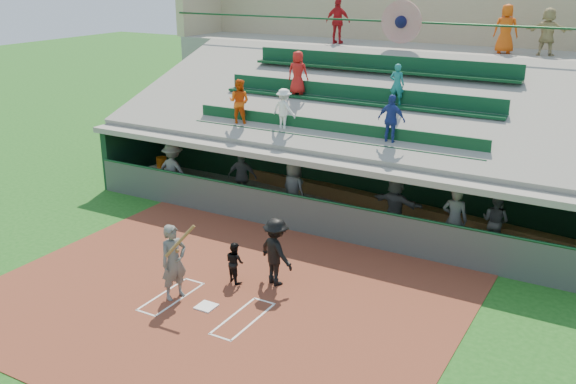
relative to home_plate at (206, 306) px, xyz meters
The scene contains 22 objects.
ground 0.04m from the home_plate, ahead, with size 100.00×100.00×0.00m, color #1B5417.
dirt_slab 0.50m from the home_plate, 90.00° to the left, with size 11.00×9.00×0.02m, color maroon.
home_plate is the anchor object (origin of this frame).
batters_box_chalk 0.01m from the home_plate, ahead, with size 2.65×1.85×0.01m.
dugout_floor 6.75m from the home_plate, 90.00° to the left, with size 16.00×3.50×0.04m, color gray.
concourse_slab 13.69m from the home_plate, 90.00° to the left, with size 20.00×3.00×4.60m, color gray.
grandstand 10.74m from the home_plate, 90.05° to the left, with size 20.40×10.40×7.80m.
batter_at_plate 1.28m from the home_plate, behind, with size 0.94×0.81×1.95m.
catcher 1.51m from the home_plate, 96.02° to the left, with size 0.51×0.39×1.04m, color black.
home_umpire 2.16m from the home_plate, 66.36° to the left, with size 1.10×0.63×1.71m, color black.
dugout_bench 8.00m from the home_plate, 87.85° to the left, with size 13.97×0.42×0.42m, color olive.
white_table 9.13m from the home_plate, 136.57° to the left, with size 0.77×0.58×0.68m, color silver.
water_cooler 9.18m from the home_plate, 136.20° to the left, with size 0.36×0.36×0.36m, color #C6560B.
dugout_player_a 7.79m from the home_plate, 134.32° to the left, with size 1.23×0.71×1.90m, color #595C57.
dugout_player_b 7.14m from the home_plate, 116.57° to the left, with size 1.00×0.41×1.70m, color #52544F.
dugout_player_c 6.18m from the home_plate, 99.92° to the left, with size 0.87×0.57×1.78m, color #565853.
dugout_player_d 6.72m from the home_plate, 70.85° to the left, with size 1.59×0.51×1.72m, color #525550.
dugout_player_e 7.15m from the home_plate, 55.06° to the left, with size 0.68×0.45×1.87m, color #525550.
dugout_player_f 8.29m from the home_plate, 52.82° to the left, with size 0.79×0.61×1.62m, color #525450.
concourse_staff_a 14.28m from the home_plate, 102.74° to the left, with size 1.00×0.42×1.70m, color red.
concourse_staff_b 14.47m from the home_plate, 75.20° to the left, with size 0.81×0.53×1.66m, color #E14F0D.
concourse_staff_c 14.91m from the home_plate, 69.91° to the left, with size 1.47×0.47×1.58m, color tan.
Camera 1 is at (8.10, -10.43, 7.41)m, focal length 40.00 mm.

